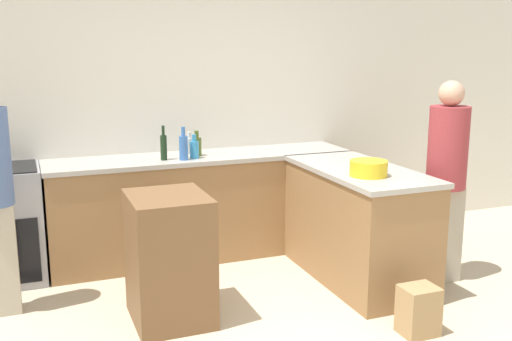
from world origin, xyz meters
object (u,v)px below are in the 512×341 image
(vinegar_bottle_clear, at_px, (189,145))
(water_bottle_blue, at_px, (183,147))
(wine_bottle_dark, at_px, (164,146))
(paper_bag, at_px, (418,310))
(person_at_peninsula, at_px, (446,174))
(mixing_bowl, at_px, (368,168))
(olive_oil_bottle, at_px, (197,146))
(dish_soap_bottle, at_px, (194,149))
(range_oven, at_px, (5,225))
(island_table, at_px, (169,258))

(vinegar_bottle_clear, relative_size, water_bottle_blue, 0.68)
(vinegar_bottle_clear, distance_m, wine_bottle_dark, 0.37)
(vinegar_bottle_clear, height_order, paper_bag, vinegar_bottle_clear)
(vinegar_bottle_clear, height_order, person_at_peninsula, person_at_peninsula)
(mixing_bowl, xyz_separation_m, water_bottle_blue, (-1.14, 1.13, 0.05))
(olive_oil_bottle, bearing_deg, dish_soap_bottle, -115.99)
(range_oven, relative_size, island_table, 1.05)
(mixing_bowl, xyz_separation_m, dish_soap_bottle, (-1.03, 1.17, 0.02))
(island_table, height_order, mixing_bowl, mixing_bowl)
(range_oven, bearing_deg, island_table, -47.86)
(mixing_bowl, xyz_separation_m, vinegar_bottle_clear, (-1.01, 1.42, 0.02))
(island_table, height_order, olive_oil_bottle, olive_oil_bottle)
(dish_soap_bottle, relative_size, person_at_peninsula, 0.13)
(mixing_bowl, height_order, person_at_peninsula, person_at_peninsula)
(paper_bag, bearing_deg, person_at_peninsula, 44.16)
(vinegar_bottle_clear, bearing_deg, wine_bottle_dark, -141.03)
(vinegar_bottle_clear, xyz_separation_m, water_bottle_blue, (-0.13, -0.29, 0.04))
(wine_bottle_dark, distance_m, olive_oil_bottle, 0.33)
(range_oven, xyz_separation_m, dish_soap_bottle, (1.57, -0.12, 0.55))
(person_at_peninsula, distance_m, paper_bag, 1.26)
(island_table, relative_size, dish_soap_bottle, 4.32)
(mixing_bowl, relative_size, vinegar_bottle_clear, 1.46)
(water_bottle_blue, bearing_deg, island_table, -110.42)
(range_oven, relative_size, olive_oil_bottle, 4.23)
(olive_oil_bottle, distance_m, paper_bag, 2.38)
(water_bottle_blue, bearing_deg, wine_bottle_dark, 160.86)
(person_at_peninsula, xyz_separation_m, paper_bag, (-0.74, -0.72, -0.73))
(vinegar_bottle_clear, height_order, olive_oil_bottle, olive_oil_bottle)
(island_table, bearing_deg, dish_soap_bottle, 65.41)
(island_table, bearing_deg, water_bottle_blue, 69.58)
(mixing_bowl, bearing_deg, vinegar_bottle_clear, 125.45)
(person_at_peninsula, bearing_deg, wine_bottle_dark, 149.41)
(island_table, height_order, person_at_peninsula, person_at_peninsula)
(island_table, xyz_separation_m, olive_oil_bottle, (0.54, 1.18, 0.58))
(olive_oil_bottle, relative_size, paper_bag, 0.67)
(wine_bottle_dark, xyz_separation_m, person_at_peninsula, (2.01, -1.19, -0.16))
(mixing_bowl, xyz_separation_m, person_at_peninsula, (0.72, -0.01, -0.10))
(paper_bag, bearing_deg, vinegar_bottle_clear, 114.65)
(dish_soap_bottle, distance_m, olive_oil_bottle, 0.12)
(vinegar_bottle_clear, bearing_deg, dish_soap_bottle, -95.14)
(island_table, bearing_deg, paper_bag, -28.93)
(wine_bottle_dark, distance_m, person_at_peninsula, 2.35)
(island_table, xyz_separation_m, mixing_bowl, (1.52, -0.10, 0.55))
(wine_bottle_dark, xyz_separation_m, water_bottle_blue, (0.16, -0.06, -0.00))
(vinegar_bottle_clear, height_order, water_bottle_blue, water_bottle_blue)
(island_table, relative_size, person_at_peninsula, 0.55)
(island_table, distance_m, olive_oil_bottle, 1.42)
(dish_soap_bottle, distance_m, wine_bottle_dark, 0.27)
(range_oven, relative_size, person_at_peninsula, 0.58)
(range_oven, height_order, paper_bag, range_oven)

